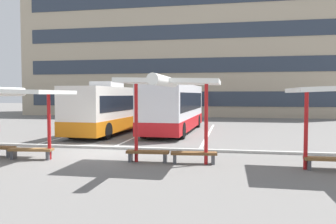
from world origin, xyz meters
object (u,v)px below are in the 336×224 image
(bench_3, at_px, (31,151))
(bench_5, at_px, (194,155))
(waiting_shelter_1, at_px, (7,93))
(coach_bus_1, at_px, (174,108))
(coach_bus_0, at_px, (116,109))
(waiting_shelter_2, at_px, (169,84))
(bench_6, at_px, (329,161))
(bench_4, at_px, (148,154))

(bench_3, distance_m, bench_5, 6.61)
(waiting_shelter_1, bearing_deg, bench_3, 10.25)
(coach_bus_1, distance_m, waiting_shelter_1, 12.23)
(coach_bus_0, xyz_separation_m, waiting_shelter_1, (-0.87, -10.55, 1.12))
(waiting_shelter_2, bearing_deg, bench_5, 17.25)
(coach_bus_0, xyz_separation_m, bench_6, (11.38, -10.32, -1.26))
(waiting_shelter_1, distance_m, bench_4, 6.20)
(waiting_shelter_2, distance_m, bench_6, 6.27)
(coach_bus_0, height_order, bench_3, coach_bus_0)
(waiting_shelter_1, distance_m, bench_6, 12.49)
(bench_5, bearing_deg, bench_4, -179.29)
(waiting_shelter_1, distance_m, bench_5, 7.89)
(coach_bus_1, distance_m, bench_6, 13.16)
(bench_5, bearing_deg, waiting_shelter_2, -162.75)
(coach_bus_1, xyz_separation_m, waiting_shelter_1, (-5.00, -11.12, 1.02))
(waiting_shelter_2, bearing_deg, waiting_shelter_1, -178.01)
(bench_3, height_order, bench_4, same)
(coach_bus_0, relative_size, coach_bus_1, 1.09)
(coach_bus_0, distance_m, waiting_shelter_2, 11.89)
(waiting_shelter_1, relative_size, bench_4, 2.98)
(coach_bus_0, distance_m, waiting_shelter_1, 10.65)
(waiting_shelter_1, xyz_separation_m, bench_3, (0.90, 0.16, -2.38))
(bench_3, relative_size, waiting_shelter_2, 0.41)
(coach_bus_1, height_order, waiting_shelter_2, coach_bus_1)
(coach_bus_1, xyz_separation_m, waiting_shelter_2, (1.60, -10.89, 1.34))
(bench_6, bearing_deg, waiting_shelter_2, -179.97)
(waiting_shelter_1, xyz_separation_m, bench_6, (12.26, 0.23, -2.38))
(bench_4, bearing_deg, bench_6, -2.22)
(coach_bus_0, bearing_deg, bench_5, -56.57)
(coach_bus_0, bearing_deg, waiting_shelter_2, -60.97)
(bench_5, relative_size, bench_6, 1.07)
(waiting_shelter_2, relative_size, bench_4, 2.61)
(bench_4, relative_size, bench_5, 0.95)
(waiting_shelter_1, bearing_deg, bench_6, 1.08)
(coach_bus_1, bearing_deg, waiting_shelter_2, -81.63)
(coach_bus_0, distance_m, coach_bus_1, 4.17)
(waiting_shelter_1, relative_size, bench_6, 3.01)
(coach_bus_1, distance_m, bench_5, 10.99)
(coach_bus_1, relative_size, bench_6, 6.30)
(coach_bus_1, distance_m, waiting_shelter_2, 11.09)
(bench_3, bearing_deg, bench_4, 3.85)
(bench_6, bearing_deg, coach_bus_0, 137.81)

